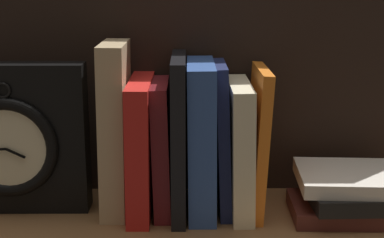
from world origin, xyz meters
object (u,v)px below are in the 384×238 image
object	(u,v)px
book_orange_pandolfini	(258,140)
book_stack_side	(350,195)
book_blue_modern	(201,138)
book_navy_bierce	(222,138)
book_tan_shortstories	(115,129)
book_red_requiem	(141,146)
book_maroon_dawkins	(162,147)
book_cream_twain	(240,147)
framed_clock	(11,140)
book_black_skeptic	(179,135)

from	to	relation	value
book_orange_pandolfini	book_stack_side	xyz separation A→B (cm)	(13.81, -3.03, -7.63)
book_blue_modern	book_navy_bierce	distance (cm)	3.18
book_tan_shortstories	book_red_requiem	bearing A→B (deg)	-0.00
book_maroon_dawkins	book_cream_twain	world-z (taller)	book_maroon_dawkins
book_blue_modern	book_navy_bierce	size ratio (longest dim) A/B	1.00
book_blue_modern	framed_clock	size ratio (longest dim) A/B	1.00
book_cream_twain	book_stack_side	world-z (taller)	book_cream_twain
book_black_skeptic	book_stack_side	world-z (taller)	book_black_skeptic
book_maroon_dawkins	framed_clock	xyz separation A→B (cm)	(-22.76, -0.18, 1.28)
book_red_requiem	book_blue_modern	world-z (taller)	book_blue_modern
book_maroon_dawkins	book_blue_modern	distance (cm)	6.11
book_maroon_dawkins	book_black_skeptic	bearing A→B (deg)	0.00
book_maroon_dawkins	book_red_requiem	bearing A→B (deg)	180.00
book_blue_modern	framed_clock	xyz separation A→B (cm)	(-28.70, -0.18, -0.18)
book_tan_shortstories	book_maroon_dawkins	bearing A→B (deg)	-0.00
book_black_skeptic	book_stack_side	bearing A→B (deg)	-6.71
book_red_requiem	framed_clock	bearing A→B (deg)	-179.47
book_blue_modern	framed_clock	distance (cm)	28.70
book_cream_twain	framed_clock	xyz separation A→B (cm)	(-34.60, -0.18, 1.34)
book_tan_shortstories	book_blue_modern	distance (cm)	13.02
book_red_requiem	framed_clock	world-z (taller)	framed_clock
book_red_requiem	book_maroon_dawkins	size ratio (longest dim) A/B	1.02
book_red_requiem	framed_clock	size ratio (longest dim) A/B	0.89
book_black_skeptic	book_red_requiem	bearing A→B (deg)	180.00
book_stack_side	book_maroon_dawkins	bearing A→B (deg)	173.89
book_red_requiem	book_navy_bierce	world-z (taller)	book_navy_bierce
book_maroon_dawkins	book_cream_twain	xyz separation A→B (cm)	(11.84, 0.00, -0.06)
book_orange_pandolfini	book_stack_side	world-z (taller)	book_orange_pandolfini
book_tan_shortstories	book_stack_side	bearing A→B (deg)	-4.90
book_tan_shortstories	book_orange_pandolfini	size ratio (longest dim) A/B	1.17
book_black_skeptic	book_blue_modern	world-z (taller)	book_black_skeptic
book_red_requiem	book_maroon_dawkins	xyz separation A→B (cm)	(3.20, 0.00, -0.15)
book_blue_modern	book_orange_pandolfini	distance (cm)	8.59
book_blue_modern	book_navy_bierce	xyz separation A→B (cm)	(3.18, 0.00, -0.06)
book_navy_bierce	book_stack_side	world-z (taller)	book_navy_bierce
book_tan_shortstories	book_blue_modern	world-z (taller)	book_tan_shortstories
book_blue_modern	book_navy_bierce	world-z (taller)	book_blue_modern
book_black_skeptic	framed_clock	world-z (taller)	book_black_skeptic
book_black_skeptic	framed_clock	size ratio (longest dim) A/B	1.05
book_black_skeptic	book_cream_twain	distance (cm)	9.47
book_blue_modern	book_cream_twain	xyz separation A→B (cm)	(5.90, 0.00, -1.52)
book_blue_modern	book_maroon_dawkins	bearing A→B (deg)	180.00
book_maroon_dawkins	framed_clock	bearing A→B (deg)	-179.54
book_tan_shortstories	book_black_skeptic	world-z (taller)	book_tan_shortstories
book_black_skeptic	book_orange_pandolfini	distance (cm)	11.97
book_cream_twain	book_black_skeptic	bearing A→B (deg)	180.00
book_maroon_dawkins	book_stack_side	xyz separation A→B (cm)	(28.32, -3.03, -6.58)
book_maroon_dawkins	book_orange_pandolfini	bearing A→B (deg)	0.00
book_maroon_dawkins	book_stack_side	bearing A→B (deg)	-6.11
book_tan_shortstories	book_stack_side	xyz separation A→B (cm)	(35.33, -3.03, -9.51)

